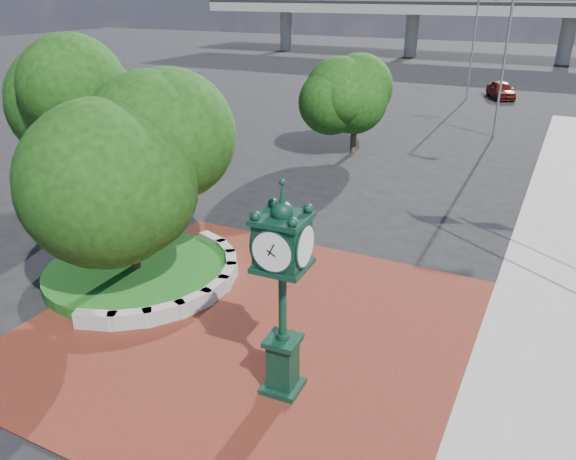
# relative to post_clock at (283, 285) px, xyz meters

# --- Properties ---
(ground) EXTENTS (200.00, 200.00, 0.00)m
(ground) POSITION_rel_post_clock_xyz_m (-2.13, 2.97, -2.93)
(ground) COLOR black
(ground) RESTS_ON ground
(plaza) EXTENTS (12.00, 12.00, 0.04)m
(plaza) POSITION_rel_post_clock_xyz_m (-2.13, 1.97, -2.91)
(plaza) COLOR maroon
(plaza) RESTS_ON ground
(planter_wall) EXTENTS (2.96, 6.77, 0.54)m
(planter_wall) POSITION_rel_post_clock_xyz_m (-4.84, 2.97, -2.66)
(planter_wall) COLOR #9E9B93
(planter_wall) RESTS_ON ground
(grass_bed) EXTENTS (6.10, 6.10, 0.40)m
(grass_bed) POSITION_rel_post_clock_xyz_m (-7.13, 2.97, -2.73)
(grass_bed) COLOR #184E16
(grass_bed) RESTS_ON ground
(overpass) EXTENTS (90.00, 12.00, 7.50)m
(overpass) POSITION_rel_post_clock_xyz_m (-2.34, 72.97, 3.61)
(overpass) COLOR #9E9B93
(overpass) RESTS_ON ground
(tree_planter) EXTENTS (5.20, 5.20, 6.33)m
(tree_planter) POSITION_rel_post_clock_xyz_m (-7.13, 2.97, 0.79)
(tree_planter) COLOR #38281C
(tree_planter) RESTS_ON ground
(tree_northwest) EXTENTS (5.60, 5.60, 6.93)m
(tree_northwest) POSITION_rel_post_clock_xyz_m (-15.13, 7.97, 1.19)
(tree_northwest) COLOR #38281C
(tree_northwest) RESTS_ON ground
(tree_street) EXTENTS (4.40, 4.40, 5.45)m
(tree_street) POSITION_rel_post_clock_xyz_m (-6.13, 20.97, 0.31)
(tree_street) COLOR #38281C
(tree_street) RESTS_ON ground
(post_clock) EXTENTS (1.17, 1.17, 5.33)m
(post_clock) POSITION_rel_post_clock_xyz_m (0.00, 0.00, 0.00)
(post_clock) COLOR black
(post_clock) RESTS_ON ground
(parked_car) EXTENTS (3.34, 4.74, 1.50)m
(parked_car) POSITION_rel_post_clock_xyz_m (-0.85, 43.97, -2.18)
(parked_car) COLOR #55120C
(parked_car) RESTS_ON ground
(street_lamp_near) EXTENTS (2.00, 0.40, 8.90)m
(street_lamp_near) POSITION_rel_post_clock_xyz_m (0.96, 28.95, 2.29)
(street_lamp_near) COLOR slate
(street_lamp_near) RESTS_ON ground
(street_lamp_far) EXTENTS (1.81, 0.77, 8.35)m
(street_lamp_far) POSITION_rel_post_clock_xyz_m (-3.23, 41.97, 1.96)
(street_lamp_far) COLOR slate
(street_lamp_far) RESTS_ON ground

